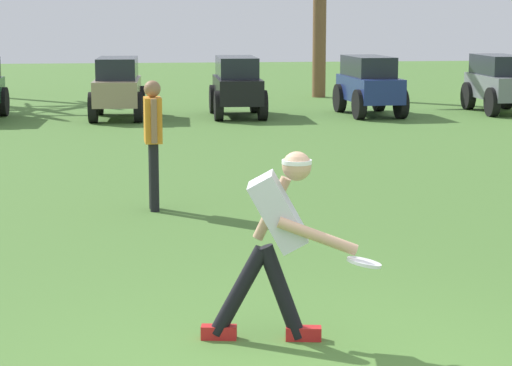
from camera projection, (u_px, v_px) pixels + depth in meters
frisbee_thrower at (277, 235)px, 7.16m from camera, size 1.10×0.58×1.39m
frisbee_in_flight at (364, 262)px, 6.96m from camera, size 0.27×0.27×0.07m
teammate_near_sideline at (153, 133)px, 11.86m from camera, size 0.22×0.49×1.56m
parked_car_slot_d at (118, 86)px, 22.10m from camera, size 1.25×2.44×1.34m
parked_car_slot_e at (237, 84)px, 22.49m from camera, size 1.18×2.42×1.34m
parked_car_slot_f at (369, 83)px, 22.79m from camera, size 1.26×2.45×1.34m
parked_car_slot_g at (500, 82)px, 23.36m from camera, size 1.16×2.41×1.34m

